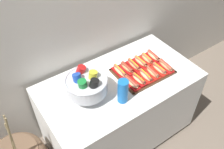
{
  "coord_description": "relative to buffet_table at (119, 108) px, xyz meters",
  "views": [
    {
      "loc": [
        -0.89,
        -1.16,
        2.24
      ],
      "look_at": [
        -0.05,
        0.04,
        0.85
      ],
      "focal_mm": 39.32,
      "sensor_mm": 36.0,
      "label": 1
    }
  ],
  "objects": [
    {
      "name": "buffet_table",
      "position": [
        0.0,
        0.0,
        0.0
      ],
      "size": [
        1.37,
        0.74,
        0.77
      ],
      "color": "white",
      "rests_on": "ground_plane"
    },
    {
      "name": "back_wall",
      "position": [
        0.0,
        0.46,
        0.89
      ],
      "size": [
        6.0,
        0.1,
        2.6
      ],
      "primitive_type": "cube",
      "color": "silver",
      "rests_on": "ground_plane"
    },
    {
      "name": "hot_dog_7",
      "position": [
        0.12,
        0.06,
        0.4
      ],
      "size": [
        0.06,
        0.16,
        0.06
      ],
      "color": "red",
      "rests_on": "serving_tray"
    },
    {
      "name": "hot_dog_10",
      "position": [
        0.35,
        0.06,
        0.4
      ],
      "size": [
        0.08,
        0.16,
        0.06
      ],
      "color": "red",
      "rests_on": "serving_tray"
    },
    {
      "name": "hot_dog_4",
      "position": [
        0.34,
        -0.1,
        0.4
      ],
      "size": [
        0.06,
        0.16,
        0.06
      ],
      "color": "red",
      "rests_on": "serving_tray"
    },
    {
      "name": "cup_stack",
      "position": [
        -0.11,
        -0.18,
        0.47
      ],
      "size": [
        0.08,
        0.08,
        0.21
      ],
      "color": "blue",
      "rests_on": "buffet_table"
    },
    {
      "name": "punch_bowl",
      "position": [
        -0.31,
        0.01,
        0.5
      ],
      "size": [
        0.33,
        0.33,
        0.25
      ],
      "color": "silver",
      "rests_on": "buffet_table"
    },
    {
      "name": "serving_tray",
      "position": [
        0.23,
        -0.02,
        0.37
      ],
      "size": [
        0.49,
        0.37,
        0.01
      ],
      "color": "#472B19",
      "rests_on": "buffet_table"
    },
    {
      "name": "ground_plane",
      "position": [
        0.0,
        0.0,
        -0.41
      ],
      "size": [
        10.0,
        10.0,
        0.0
      ],
      "primitive_type": "plane",
      "color": "#7A6B5B"
    },
    {
      "name": "hot_dog_6",
      "position": [
        0.05,
        0.07,
        0.4
      ],
      "size": [
        0.07,
        0.18,
        0.06
      ],
      "color": "#B21414",
      "rests_on": "serving_tray"
    },
    {
      "name": "hot_dog_9",
      "position": [
        0.27,
        0.06,
        0.4
      ],
      "size": [
        0.06,
        0.16,
        0.06
      ],
      "color": "#B21414",
      "rests_on": "serving_tray"
    },
    {
      "name": "hot_dog_8",
      "position": [
        0.2,
        0.06,
        0.4
      ],
      "size": [
        0.06,
        0.17,
        0.06
      ],
      "color": "#B21414",
      "rests_on": "serving_tray"
    },
    {
      "name": "hot_dog_5",
      "position": [
        0.42,
        -0.11,
        0.4
      ],
      "size": [
        0.07,
        0.18,
        0.06
      ],
      "color": "red",
      "rests_on": "serving_tray"
    },
    {
      "name": "hot_dog_3",
      "position": [
        0.27,
        -0.1,
        0.4
      ],
      "size": [
        0.08,
        0.17,
        0.06
      ],
      "color": "red",
      "rests_on": "serving_tray"
    },
    {
      "name": "hot_dog_0",
      "position": [
        0.04,
        -0.1,
        0.41
      ],
      "size": [
        0.07,
        0.17,
        0.07
      ],
      "color": "red",
      "rests_on": "serving_tray"
    },
    {
      "name": "hot_dog_1",
      "position": [
        0.12,
        -0.1,
        0.4
      ],
      "size": [
        0.07,
        0.16,
        0.06
      ],
      "color": "#B21414",
      "rests_on": "serving_tray"
    },
    {
      "name": "hot_dog_2",
      "position": [
        0.19,
        -0.1,
        0.4
      ],
      "size": [
        0.07,
        0.16,
        0.06
      ],
      "color": "red",
      "rests_on": "serving_tray"
    },
    {
      "name": "hot_dog_11",
      "position": [
        0.42,
        0.06,
        0.4
      ],
      "size": [
        0.07,
        0.17,
        0.06
      ],
      "color": "#B21414",
      "rests_on": "serving_tray"
    }
  ]
}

